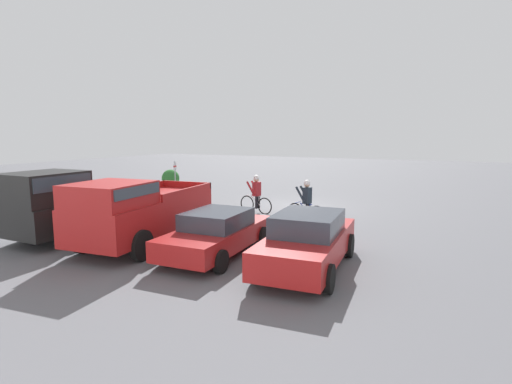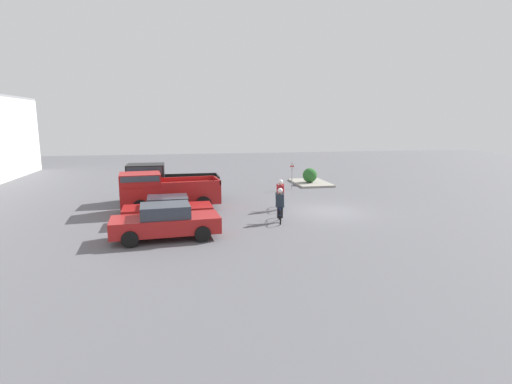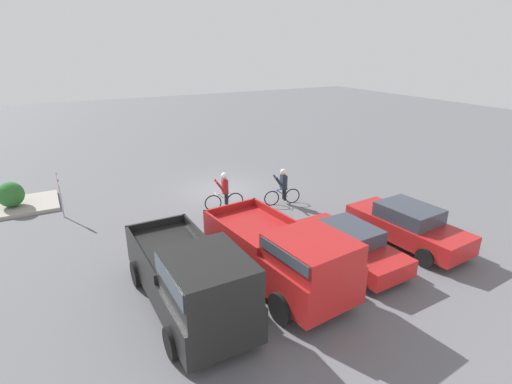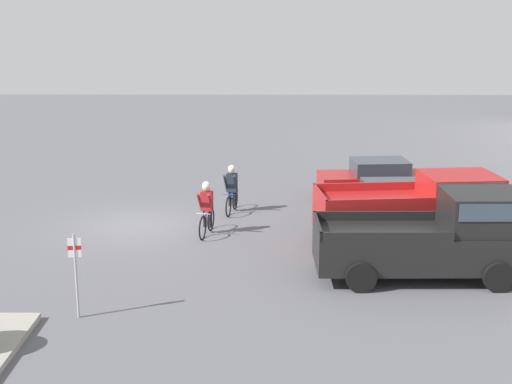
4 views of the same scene
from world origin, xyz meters
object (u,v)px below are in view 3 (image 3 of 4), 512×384
object	(u,v)px
sedan_1	(347,244)
pickup_truck_0	(283,254)
sedan_0	(407,225)
cyclist_1	(283,186)
shrub	(10,194)
cyclist_0	(224,191)
fire_lane_sign	(59,190)
pickup_truck_1	(192,278)

from	to	relation	value
sedan_1	pickup_truck_0	xyz separation A→B (m)	(2.76, 0.29, 0.48)
sedan_0	pickup_truck_0	world-z (taller)	pickup_truck_0
cyclist_1	pickup_truck_0	bearing A→B (deg)	58.10
sedan_0	sedan_1	world-z (taller)	sedan_0
sedan_1	shrub	distance (m)	14.75
cyclist_0	fire_lane_sign	world-z (taller)	fire_lane_sign
pickup_truck_0	fire_lane_sign	size ratio (longest dim) A/B	2.75
cyclist_0	fire_lane_sign	distance (m)	6.92
shrub	sedan_1	bearing A→B (deg)	133.70
sedan_1	pickup_truck_1	distance (m)	5.63
sedan_0	cyclist_0	distance (m)	7.71
fire_lane_sign	shrub	distance (m)	2.84
sedan_1	cyclist_0	distance (m)	6.43
cyclist_0	cyclist_1	size ratio (longest dim) A/B	1.01
fire_lane_sign	sedan_1	bearing A→B (deg)	133.61
sedan_1	pickup_truck_0	size ratio (longest dim) A/B	0.79
pickup_truck_0	cyclist_1	xyz separation A→B (m)	(-3.60, -5.78, -0.28)
pickup_truck_0	shrub	distance (m)	13.24
sedan_1	pickup_truck_1	bearing A→B (deg)	3.49
sedan_0	sedan_1	size ratio (longest dim) A/B	1.06
cyclist_0	shrub	bearing A→B (deg)	-28.14
fire_lane_sign	shrub	bearing A→B (deg)	-45.95
sedan_0	shrub	bearing A→B (deg)	-39.41
pickup_truck_0	sedan_0	bearing A→B (deg)	-177.17
pickup_truck_1	fire_lane_sign	bearing A→B (deg)	-73.56
cyclist_0	fire_lane_sign	xyz separation A→B (m)	(6.45, -2.48, 0.34)
sedan_0	cyclist_0	world-z (taller)	cyclist_0
pickup_truck_1	cyclist_0	world-z (taller)	pickup_truck_1
sedan_1	cyclist_0	world-z (taller)	cyclist_0
pickup_truck_1	sedan_1	bearing A→B (deg)	-176.51
cyclist_0	cyclist_1	distance (m)	2.72
pickup_truck_1	cyclist_0	bearing A→B (deg)	-120.24
cyclist_0	shrub	distance (m)	9.52
sedan_0	fire_lane_sign	world-z (taller)	fire_lane_sign
pickup_truck_0	fire_lane_sign	distance (m)	10.49
sedan_0	pickup_truck_1	distance (m)	8.41
sedan_1	cyclist_1	xyz separation A→B (m)	(-0.83, -5.49, 0.20)
pickup_truck_0	cyclist_0	world-z (taller)	pickup_truck_0
sedan_1	pickup_truck_0	distance (m)	2.82
cyclist_1	shrub	distance (m)	12.18
pickup_truck_1	cyclist_0	distance (m)	7.55
pickup_truck_1	cyclist_1	xyz separation A→B (m)	(-6.43, -5.83, -0.32)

